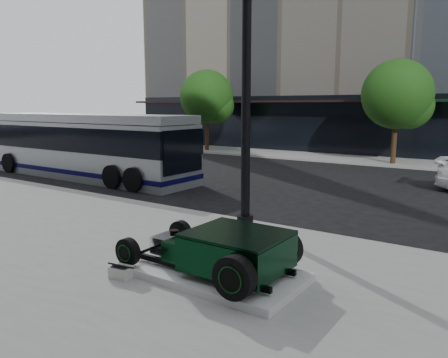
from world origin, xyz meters
The scene contains 8 objects.
ground centered at (0.00, 0.00, 0.00)m, with size 120.00×120.00×0.00m, color black.
sidewalk_far centered at (0.00, 14.00, 0.06)m, with size 70.00×4.00×0.12m, color gray.
street_trees centered at (1.15, 13.07, 3.77)m, with size 29.80×3.80×5.70m.
display_plinth centered at (2.35, -5.98, 0.20)m, with size 3.40×1.80×0.15m, color silver.
hot_rod centered at (2.68, -5.98, 0.70)m, with size 3.22×2.00×0.81m.
info_plaque centered at (0.97, -7.01, 0.24)m, with size 0.44×0.35×0.31m.
lamppost centered at (0.83, -2.37, 3.89)m, with size 0.45×0.45×8.16m.
transit_bus centered at (-9.94, 0.68, 1.49)m, with size 12.12×2.88×2.92m.
Camera 1 is at (6.99, -12.32, 3.32)m, focal length 35.00 mm.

